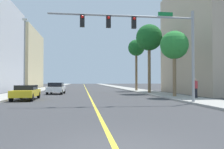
{
  "coord_description": "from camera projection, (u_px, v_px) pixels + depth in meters",
  "views": [
    {
      "loc": [
        -0.81,
        -5.46,
        1.63
      ],
      "look_at": [
        2.27,
        18.36,
        2.31
      ],
      "focal_mm": 37.15,
      "sensor_mm": 36.0,
      "label": 1
    }
  ],
  "objects": [
    {
      "name": "building_left_far",
      "position": [
        1.0,
        59.0,
        54.48
      ],
      "size": [
        16.4,
        18.49,
        13.61
      ],
      "primitive_type": "cube",
      "color": "beige",
      "rests_on": "ground"
    },
    {
      "name": "palm_near",
      "position": [
        174.0,
        46.0,
        22.69
      ],
      "size": [
        2.76,
        2.76,
        6.4
      ],
      "color": "brown",
      "rests_on": "sidewalk_right"
    },
    {
      "name": "sidewalk_left",
      "position": [
        43.0,
        89.0,
        46.02
      ],
      "size": [
        3.25,
        168.0,
        0.15
      ],
      "primitive_type": "cube",
      "color": "#9E9B93",
      "rests_on": "ground"
    },
    {
      "name": "traffic_signal_mast",
      "position": [
        147.0,
        33.0,
        16.5
      ],
      "size": [
        10.48,
        0.36,
        6.63
      ],
      "color": "gray",
      "rests_on": "sidewalk_right"
    },
    {
      "name": "car_yellow",
      "position": [
        26.0,
        92.0,
        20.06
      ],
      "size": [
        1.88,
        4.55,
        1.28
      ],
      "rotation": [
        0.0,
        0.0,
        3.17
      ],
      "color": "gold",
      "rests_on": "ground"
    },
    {
      "name": "palm_far",
      "position": [
        136.0,
        49.0,
        37.03
      ],
      "size": [
        2.61,
        2.61,
        8.12
      ],
      "color": "brown",
      "rests_on": "sidewalk_right"
    },
    {
      "name": "car_blue",
      "position": [
        56.0,
        86.0,
        39.78
      ],
      "size": [
        2.03,
        4.34,
        1.3
      ],
      "rotation": [
        0.0,
        0.0,
        3.18
      ],
      "color": "#1E389E",
      "rests_on": "ground"
    },
    {
      "name": "lane_marking_center",
      "position": [
        86.0,
        89.0,
        47.1
      ],
      "size": [
        0.16,
        144.0,
        0.01
      ],
      "primitive_type": "cube",
      "color": "yellow",
      "rests_on": "ground"
    },
    {
      "name": "sidewalk_right",
      "position": [
        127.0,
        89.0,
        48.19
      ],
      "size": [
        3.25,
        168.0,
        0.15
      ],
      "primitive_type": "cube",
      "color": "#9E9B93",
      "rests_on": "ground"
    },
    {
      "name": "street_lamp",
      "position": [
        25.0,
        52.0,
        26.38
      ],
      "size": [
        0.56,
        0.28,
        8.65
      ],
      "color": "gray",
      "rests_on": "sidewalk_left"
    },
    {
      "name": "pedestrian",
      "position": [
        196.0,
        88.0,
        20.51
      ],
      "size": [
        0.38,
        0.38,
        1.7
      ],
      "rotation": [
        0.0,
        0.0,
        0.21
      ],
      "color": "black",
      "rests_on": "sidewalk_right"
    },
    {
      "name": "car_white",
      "position": [
        56.0,
        88.0,
        28.98
      ],
      "size": [
        2.06,
        3.97,
        1.44
      ],
      "rotation": [
        0.0,
        0.0,
        -0.04
      ],
      "color": "white",
      "rests_on": "ground"
    },
    {
      "name": "palm_mid",
      "position": [
        149.0,
        38.0,
        29.87
      ],
      "size": [
        3.37,
        3.37,
        8.8
      ],
      "color": "brown",
      "rests_on": "sidewalk_right"
    },
    {
      "name": "ground",
      "position": [
        86.0,
        89.0,
        47.1
      ],
      "size": [
        192.0,
        192.0,
        0.0
      ],
      "primitive_type": "plane",
      "color": "#38383A"
    }
  ]
}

